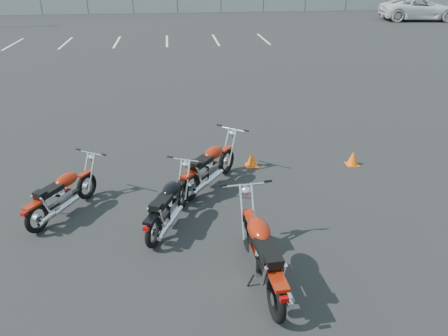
{
  "coord_description": "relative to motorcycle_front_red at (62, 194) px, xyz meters",
  "views": [
    {
      "loc": [
        -0.77,
        -7.55,
        4.63
      ],
      "look_at": [
        0.2,
        0.6,
        0.65
      ],
      "focal_mm": 35.0,
      "sensor_mm": 36.0,
      "label": 1
    }
  ],
  "objects": [
    {
      "name": "motorcycle_second_black",
      "position": [
        2.06,
        -0.66,
        0.0
      ],
      "size": [
        1.18,
        1.98,
        0.99
      ],
      "color": "black",
      "rests_on": "ground"
    },
    {
      "name": "ground",
      "position": [
        3.03,
        -0.22,
        -0.45
      ],
      "size": [
        120.0,
        120.0,
        0.0
      ],
      "primitive_type": "plane",
      "color": "black",
      "rests_on": "ground"
    },
    {
      "name": "motorcycle_third_red",
      "position": [
        2.96,
        0.83,
        0.04
      ],
      "size": [
        1.65,
        1.97,
        1.07
      ],
      "color": "black",
      "rests_on": "ground"
    },
    {
      "name": "training_cone_extra",
      "position": [
        4.08,
        1.76,
        -0.27
      ],
      "size": [
        0.29,
        0.29,
        0.35
      ],
      "color": "#FF5A0D",
      "rests_on": "ground"
    },
    {
      "name": "chainlink_fence",
      "position": [
        3.03,
        34.78,
        0.45
      ],
      "size": [
        80.06,
        0.06,
        1.8
      ],
      "color": "gray",
      "rests_on": "ground"
    },
    {
      "name": "parking_line_stripes",
      "position": [
        0.53,
        19.78,
        -0.44
      ],
      "size": [
        15.12,
        4.0,
        0.01
      ],
      "color": "silver",
      "rests_on": "ground"
    },
    {
      "name": "motorcycle_rear_red",
      "position": [
        3.49,
        -2.41,
        0.09
      ],
      "size": [
        0.93,
        2.39,
        1.17
      ],
      "color": "black",
      "rests_on": "ground"
    },
    {
      "name": "training_cone_near",
      "position": [
        6.56,
        1.53,
        -0.27
      ],
      "size": [
        0.3,
        0.3,
        0.35
      ],
      "color": "#FF5A0D",
      "rests_on": "ground"
    },
    {
      "name": "motorcycle_front_red",
      "position": [
        0.0,
        0.0,
        0.0
      ],
      "size": [
        1.37,
        1.89,
        0.98
      ],
      "color": "black",
      "rests_on": "ground"
    },
    {
      "name": "white_van",
      "position": [
        22.21,
        27.04,
        0.91
      ],
      "size": [
        3.76,
        7.47,
        2.72
      ],
      "primitive_type": "imported",
      "rotation": [
        0.0,
        0.0,
        1.44
      ],
      "color": "silver",
      "rests_on": "ground"
    }
  ]
}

